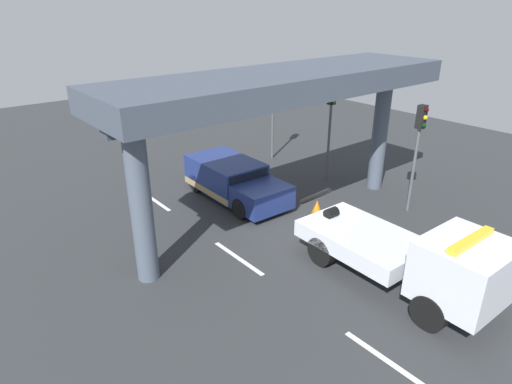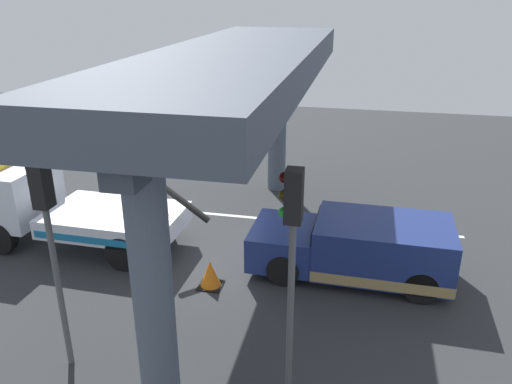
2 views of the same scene
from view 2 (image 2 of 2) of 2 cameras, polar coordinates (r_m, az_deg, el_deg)
ground_plane at (r=14.66m, az=-5.20°, el=-7.51°), size 60.00×40.00×0.10m
lane_stripe_west at (r=16.75m, az=17.98°, el=-4.40°), size 2.60×0.16×0.01m
lane_stripe_mid at (r=17.10m, az=-2.37°, el=-2.70°), size 2.60×0.16×0.01m
lane_stripe_east at (r=19.40m, az=-19.80°, el=-0.96°), size 2.60×0.16×0.01m
tow_truck_white at (r=16.09m, az=-21.66°, el=-1.32°), size 7.28×2.54×2.46m
towed_van_green at (r=13.71m, az=11.58°, el=-6.20°), size 5.24×2.31×1.58m
overpass_structure at (r=12.68m, az=-2.02°, el=12.66°), size 3.60×13.44×5.81m
traffic_light_far at (r=8.37m, az=4.00°, el=-5.47°), size 0.39×0.32×4.55m
traffic_light_mid at (r=10.01m, az=-22.45°, el=-3.11°), size 0.39×0.32×4.39m
traffic_cone_orange at (r=13.19m, az=-5.15°, el=-9.18°), size 0.61×0.61×0.72m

